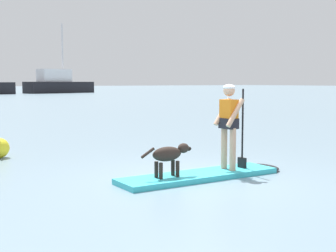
{
  "coord_description": "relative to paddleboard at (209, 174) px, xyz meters",
  "views": [
    {
      "loc": [
        -5.36,
        -6.61,
        1.78
      ],
      "look_at": [
        0.0,
        1.0,
        0.9
      ],
      "focal_mm": 49.74,
      "sensor_mm": 36.0,
      "label": 1
    }
  ],
  "objects": [
    {
      "name": "person_paddler",
      "position": [
        0.48,
        -0.03,
        1.0
      ],
      "size": [
        0.62,
        0.49,
        1.64
      ],
      "color": "tan",
      "rests_on": "paddleboard"
    },
    {
      "name": "ground_plane",
      "position": [
        -0.23,
        0.01,
        -0.05
      ],
      "size": [
        400.0,
        400.0,
        0.0
      ],
      "primitive_type": "plane",
      "color": "slate"
    },
    {
      "name": "dog",
      "position": [
        -0.88,
        0.05,
        0.45
      ],
      "size": [
        1.04,
        0.25,
        0.58
      ],
      "color": "#2D231E",
      "rests_on": "paddleboard"
    },
    {
      "name": "moored_boat_center",
      "position": [
        23.83,
        66.59,
        1.42
      ],
      "size": [
        12.23,
        5.77,
        11.35
      ],
      "color": "black",
      "rests_on": "ground_plane"
    },
    {
      "name": "paddleboard",
      "position": [
        0.0,
        0.0,
        0.0
      ],
      "size": [
        3.5,
        0.96,
        0.1
      ],
      "color": "#33B2BF",
      "rests_on": "ground_plane"
    }
  ]
}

